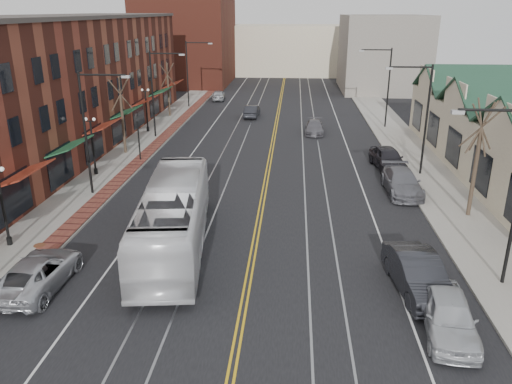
% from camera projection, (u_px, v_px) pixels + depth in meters
% --- Properties ---
extents(ground, '(160.00, 160.00, 0.00)m').
position_uv_depth(ground, '(234.00, 359.00, 17.82)').
color(ground, black).
rests_on(ground, ground).
extents(sidewalk_left, '(4.00, 120.00, 0.15)m').
position_uv_depth(sidewalk_left, '(107.00, 175.00, 37.38)').
color(sidewalk_left, gray).
rests_on(sidewalk_left, ground).
extents(sidewalk_right, '(4.00, 120.00, 0.15)m').
position_uv_depth(sidewalk_right, '(434.00, 183.00, 35.65)').
color(sidewalk_right, gray).
rests_on(sidewalk_right, ground).
extents(building_left, '(10.00, 50.00, 11.00)m').
position_uv_depth(building_left, '(49.00, 87.00, 42.57)').
color(building_left, maroon).
rests_on(building_left, ground).
extents(backdrop_left, '(14.00, 18.00, 14.00)m').
position_uv_depth(backdrop_left, '(187.00, 40.00, 82.09)').
color(backdrop_left, maroon).
rests_on(backdrop_left, ground).
extents(backdrop_mid, '(22.00, 14.00, 9.00)m').
position_uv_depth(backdrop_mid, '(286.00, 50.00, 95.84)').
color(backdrop_mid, beige).
rests_on(backdrop_mid, ground).
extents(backdrop_right, '(12.00, 16.00, 11.00)m').
position_uv_depth(backdrop_right, '(382.00, 53.00, 75.70)').
color(backdrop_right, slate).
rests_on(backdrop_right, ground).
extents(streetlight_l_1, '(3.33, 0.25, 8.00)m').
position_uv_depth(streetlight_l_1, '(91.00, 121.00, 31.86)').
color(streetlight_l_1, black).
rests_on(streetlight_l_1, sidewalk_left).
extents(streetlight_l_2, '(3.33, 0.25, 8.00)m').
position_uv_depth(streetlight_l_2, '(157.00, 86.00, 46.84)').
color(streetlight_l_2, black).
rests_on(streetlight_l_2, sidewalk_left).
extents(streetlight_l_3, '(3.33, 0.25, 8.00)m').
position_uv_depth(streetlight_l_3, '(191.00, 67.00, 61.82)').
color(streetlight_l_3, black).
rests_on(streetlight_l_3, sidewalk_left).
extents(streetlight_r_0, '(3.33, 0.25, 8.00)m').
position_uv_depth(streetlight_r_0, '(511.00, 180.00, 20.91)').
color(streetlight_r_0, black).
rests_on(streetlight_r_0, sidewalk_right).
extents(streetlight_r_1, '(3.33, 0.25, 8.00)m').
position_uv_depth(streetlight_r_1, '(421.00, 109.00, 35.89)').
color(streetlight_r_1, black).
rests_on(streetlight_r_1, sidewalk_right).
extents(streetlight_r_2, '(3.33, 0.25, 8.00)m').
position_uv_depth(streetlight_r_2, '(385.00, 80.00, 50.87)').
color(streetlight_r_2, black).
rests_on(streetlight_r_2, sidewalk_right).
extents(lamppost_l_1, '(0.84, 0.28, 4.27)m').
position_uv_depth(lamppost_l_1, '(3.00, 208.00, 25.47)').
color(lamppost_l_1, black).
rests_on(lamppost_l_1, sidewalk_left).
extents(lamppost_l_2, '(0.84, 0.28, 4.27)m').
position_uv_depth(lamppost_l_2, '(93.00, 147.00, 36.70)').
color(lamppost_l_2, black).
rests_on(lamppost_l_2, sidewalk_left).
extents(lamppost_l_3, '(0.84, 0.28, 4.27)m').
position_uv_depth(lamppost_l_3, '(147.00, 111.00, 49.81)').
color(lamppost_l_3, black).
rests_on(lamppost_l_3, sidewalk_left).
extents(tree_left_near, '(1.78, 1.37, 6.48)m').
position_uv_depth(tree_left_near, '(122.00, 114.00, 41.85)').
color(tree_left_near, '#382B21').
rests_on(tree_left_near, sidewalk_left).
extents(tree_left_far, '(1.66, 1.28, 6.02)m').
position_uv_depth(tree_left_far, '(168.00, 88.00, 56.91)').
color(tree_left_far, '#382B21').
rests_on(tree_left_far, sidewalk_left).
extents(tree_right_mid, '(1.90, 1.46, 6.93)m').
position_uv_depth(tree_right_mid, '(477.00, 157.00, 28.74)').
color(tree_right_mid, '#382B21').
rests_on(tree_right_mid, sidewalk_right).
extents(manhole_far, '(0.60, 0.60, 0.02)m').
position_uv_depth(manhole_far, '(39.00, 245.00, 26.06)').
color(manhole_far, '#592D19').
rests_on(manhole_far, sidewalk_left).
extents(traffic_signal, '(0.18, 0.15, 3.80)m').
position_uv_depth(traffic_signal, '(138.00, 133.00, 40.24)').
color(traffic_signal, black).
rests_on(traffic_signal, sidewalk_left).
extents(transit_bus, '(4.41, 12.77, 3.48)m').
position_uv_depth(transit_bus, '(174.00, 217.00, 25.57)').
color(transit_bus, white).
rests_on(transit_bus, ground).
extents(parked_suv, '(2.56, 5.34, 1.47)m').
position_uv_depth(parked_suv, '(38.00, 273.00, 22.19)').
color(parked_suv, '#B5B7BD').
rests_on(parked_suv, ground).
extents(parked_car_a, '(2.34, 4.78, 1.57)m').
position_uv_depth(parked_car_a, '(449.00, 315.00, 19.00)').
color(parked_car_a, silver).
rests_on(parked_car_a, ground).
extents(parked_car_b, '(2.40, 5.36, 1.71)m').
position_uv_depth(parked_car_b, '(418.00, 274.00, 21.85)').
color(parked_car_b, '#232428').
rests_on(parked_car_b, ground).
extents(parked_car_c, '(2.30, 5.43, 1.56)m').
position_uv_depth(parked_car_c, '(402.00, 182.00, 33.68)').
color(parked_car_c, slate).
rests_on(parked_car_c, ground).
extents(parked_car_d, '(2.66, 5.19, 1.69)m').
position_uv_depth(parked_car_d, '(388.00, 158.00, 38.89)').
color(parked_car_d, '#232227').
rests_on(parked_car_d, ground).
extents(distant_car_left, '(1.67, 4.28, 1.39)m').
position_uv_depth(distant_car_left, '(252.00, 111.00, 57.56)').
color(distant_car_left, '#212227').
rests_on(distant_car_left, ground).
extents(distant_car_right, '(2.00, 4.52, 1.29)m').
position_uv_depth(distant_car_right, '(315.00, 127.00, 50.05)').
color(distant_car_right, slate).
rests_on(distant_car_right, ground).
extents(distant_car_far, '(2.07, 4.29, 1.41)m').
position_uv_depth(distant_car_far, '(218.00, 95.00, 68.35)').
color(distant_car_far, '#A5A7AC').
rests_on(distant_car_far, ground).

